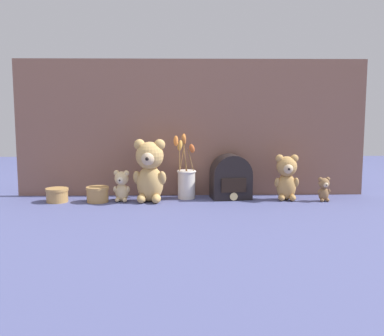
# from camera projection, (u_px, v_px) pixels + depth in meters

# --- Properties ---
(ground_plane) EXTENTS (4.00, 4.00, 0.00)m
(ground_plane) POSITION_uv_depth(u_px,v_px,m) (192.00, 201.00, 2.38)
(ground_plane) COLOR #4C5184
(backdrop_wall) EXTENTS (1.81, 0.02, 0.71)m
(backdrop_wall) POSITION_uv_depth(u_px,v_px,m) (191.00, 128.00, 2.50)
(backdrop_wall) COLOR #845B4C
(backdrop_wall) RESTS_ON ground
(teddy_bear_large) EXTENTS (0.17, 0.16, 0.31)m
(teddy_bear_large) POSITION_uv_depth(u_px,v_px,m) (150.00, 169.00, 2.35)
(teddy_bear_large) COLOR tan
(teddy_bear_large) RESTS_ON ground
(teddy_bear_medium) EXTENTS (0.12, 0.12, 0.23)m
(teddy_bear_medium) POSITION_uv_depth(u_px,v_px,m) (287.00, 176.00, 2.40)
(teddy_bear_medium) COLOR tan
(teddy_bear_medium) RESTS_ON ground
(teddy_bear_small) EXTENTS (0.09, 0.08, 0.16)m
(teddy_bear_small) POSITION_uv_depth(u_px,v_px,m) (122.00, 185.00, 2.37)
(teddy_bear_small) COLOR #DBBC84
(teddy_bear_small) RESTS_ON ground
(teddy_bear_tiny) EXTENTS (0.07, 0.06, 0.12)m
(teddy_bear_tiny) POSITION_uv_depth(u_px,v_px,m) (324.00, 189.00, 2.38)
(teddy_bear_tiny) COLOR olive
(teddy_bear_tiny) RESTS_ON ground
(flower_vase) EXTENTS (0.12, 0.12, 0.33)m
(flower_vase) POSITION_uv_depth(u_px,v_px,m) (186.00, 180.00, 2.44)
(flower_vase) COLOR silver
(flower_vase) RESTS_ON ground
(vintage_radio) EXTENTS (0.21, 0.15, 0.23)m
(vintage_radio) POSITION_uv_depth(u_px,v_px,m) (231.00, 179.00, 2.44)
(vintage_radio) COLOR black
(vintage_radio) RESTS_ON ground
(decorative_tin_tall) EXTENTS (0.11, 0.11, 0.08)m
(decorative_tin_tall) POSITION_uv_depth(u_px,v_px,m) (98.00, 194.00, 2.36)
(decorative_tin_tall) COLOR tan
(decorative_tin_tall) RESTS_ON ground
(decorative_tin_short) EXTENTS (0.11, 0.11, 0.07)m
(decorative_tin_short) POSITION_uv_depth(u_px,v_px,m) (57.00, 195.00, 2.36)
(decorative_tin_short) COLOR tan
(decorative_tin_short) RESTS_ON ground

